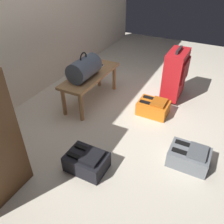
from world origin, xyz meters
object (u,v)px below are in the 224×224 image
suitcase_upright_red (175,74)px  backpack_dark (87,161)px  duffel_bag_slate (84,68)px  backpack_grey (189,157)px  bench (91,78)px  backpack_orange (153,107)px  cell_phone (99,65)px

suitcase_upright_red → backpack_dark: (-1.67, 0.37, -0.28)m
duffel_bag_slate → backpack_grey: duffel_bag_slate is taller
duffel_bag_slate → backpack_dark: (-0.95, -0.61, -0.45)m
bench → suitcase_upright_red: bearing=-58.7°
bench → duffel_bag_slate: size_ratio=2.27×
suitcase_upright_red → backpack_orange: bearing=167.7°
bench → backpack_dark: (-1.07, -0.61, -0.25)m
backpack_grey → backpack_dark: size_ratio=1.00×
duffel_bag_slate → backpack_grey: bearing=-106.6°
cell_phone → suitcase_upright_red: (0.30, -1.02, -0.04)m
duffel_bag_slate → backpack_orange: size_ratio=1.16×
cell_phone → backpack_dark: cell_phone is taller
backpack_grey → backpack_dark: (-0.51, 0.85, 0.00)m
bench → cell_phone: size_ratio=6.94×
duffel_bag_slate → bench: bearing=-0.0°
suitcase_upright_red → backpack_grey: (-1.16, -0.49, -0.28)m
cell_phone → backpack_dark: size_ratio=0.38×
cell_phone → duffel_bag_slate: bearing=-174.2°
duffel_bag_slate → cell_phone: (0.42, 0.04, -0.13)m
bench → duffel_bag_slate: bearing=180.0°
suitcase_upright_red → backpack_orange: (-0.50, 0.11, -0.28)m
suitcase_upright_red → cell_phone: bearing=106.3°
backpack_dark → backpack_grey: bearing=-59.1°
backpack_grey → backpack_orange: 0.89m
bench → cell_phone: bearing=8.3°
backpack_dark → bench: bearing=29.5°
duffel_bag_slate → backpack_orange: (0.23, -0.87, -0.45)m
cell_phone → backpack_orange: 0.99m
backpack_grey → bench: bearing=68.9°
bench → backpack_orange: (0.10, -0.87, -0.25)m
duffel_bag_slate → suitcase_upright_red: bearing=-53.5°
cell_phone → backpack_dark: bearing=-154.6°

